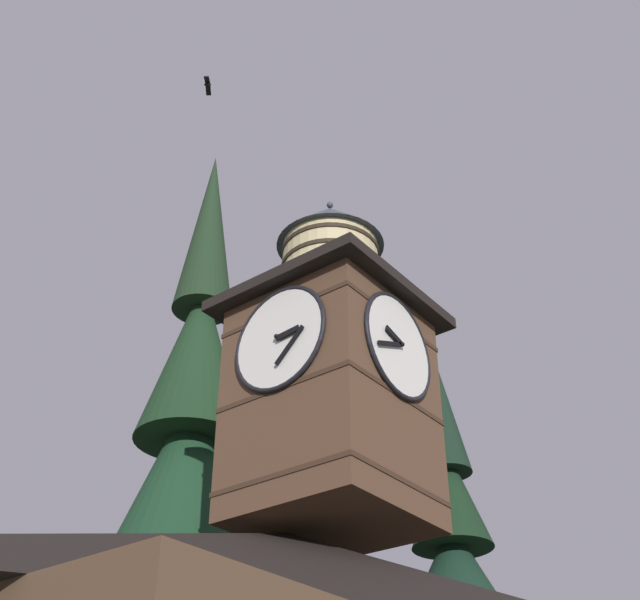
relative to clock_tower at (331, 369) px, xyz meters
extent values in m
cube|color=brown|center=(-0.02, -0.02, -1.08)|extent=(3.29, 3.29, 4.67)
cube|color=#3C291C|center=(-0.02, -0.02, -2.86)|extent=(3.33, 3.33, 0.10)
cube|color=#3C291C|center=(-0.02, -0.02, -1.10)|extent=(3.33, 3.33, 0.10)
cube|color=#3C291C|center=(-0.02, -0.02, 0.65)|extent=(3.33, 3.33, 0.10)
cylinder|color=white|center=(-0.02, 1.65, -0.02)|extent=(2.22, 0.10, 2.22)
torus|color=black|center=(-0.02, 1.67, -0.02)|extent=(2.32, 0.10, 2.32)
cube|color=black|center=(0.25, 1.75, 0.06)|extent=(0.57, 0.04, 0.26)
cube|color=black|center=(0.40, 1.75, -0.19)|extent=(0.87, 0.04, 0.42)
sphere|color=black|center=(-0.02, 1.76, -0.02)|extent=(0.10, 0.10, 0.10)
cylinder|color=white|center=(1.65, -0.02, -0.02)|extent=(0.10, 2.22, 2.22)
torus|color=black|center=(1.67, -0.02, -0.02)|extent=(0.10, 2.32, 2.32)
cube|color=black|center=(1.75, 0.25, -0.04)|extent=(0.04, 0.56, 0.16)
cube|color=black|center=(1.75, 0.31, -0.33)|extent=(0.04, 0.71, 0.69)
sphere|color=black|center=(1.76, -0.02, -0.02)|extent=(0.10, 0.10, 0.10)
cube|color=black|center=(-0.02, -0.02, 1.38)|extent=(3.99, 3.99, 0.25)
cylinder|color=#D1BC84|center=(-0.02, -0.02, 2.38)|extent=(2.20, 2.20, 1.74)
cylinder|color=#2D2319|center=(-0.02, -0.02, 1.73)|extent=(2.26, 2.26, 0.10)
cylinder|color=#2D2319|center=(-0.02, -0.02, 2.16)|extent=(2.26, 2.26, 0.10)
cylinder|color=#2D2319|center=(-0.02, -0.02, 2.60)|extent=(2.26, 2.26, 0.10)
cylinder|color=#2D2319|center=(-0.02, -0.02, 3.03)|extent=(2.26, 2.26, 0.10)
cone|color=#384251|center=(-0.02, -0.02, 3.83)|extent=(2.50, 2.50, 1.16)
sphere|color=#384251|center=(-0.02, -0.02, 4.51)|extent=(0.16, 0.16, 0.16)
cone|color=#183922|center=(-1.68, -5.95, -0.67)|extent=(4.24, 4.24, 5.73)
cone|color=#19341C|center=(-1.68, -5.95, 3.16)|extent=(2.99, 2.99, 5.15)
cone|color=#1C311C|center=(-1.68, -5.95, 7.69)|extent=(1.75, 1.75, 5.97)
cone|color=black|center=(-9.44, -2.71, -1.70)|extent=(3.26, 3.26, 3.14)
cone|color=black|center=(-9.44, -2.71, 0.71)|extent=(2.43, 2.43, 3.31)
cone|color=black|center=(-9.44, -2.71, 3.25)|extent=(1.61, 1.61, 3.72)
ellipsoid|color=black|center=(1.45, -3.16, 9.53)|extent=(0.21, 0.22, 0.11)
cube|color=black|center=(1.31, -3.27, 9.53)|extent=(0.36, 0.32, 0.14)
cube|color=black|center=(1.59, -3.05, 9.53)|extent=(0.36, 0.32, 0.14)
camera|label=1|loc=(12.58, 9.50, -8.70)|focal=47.96mm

